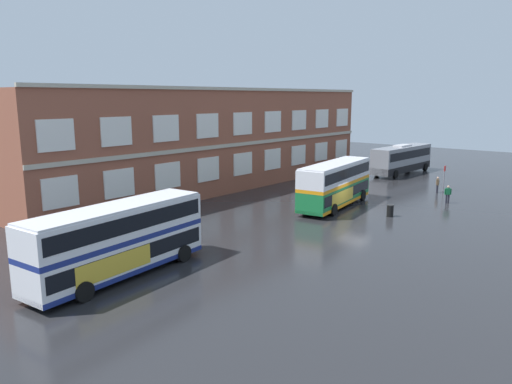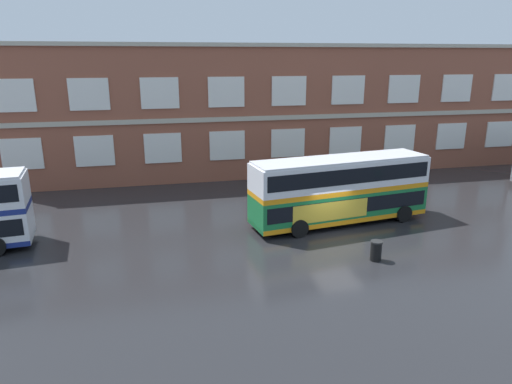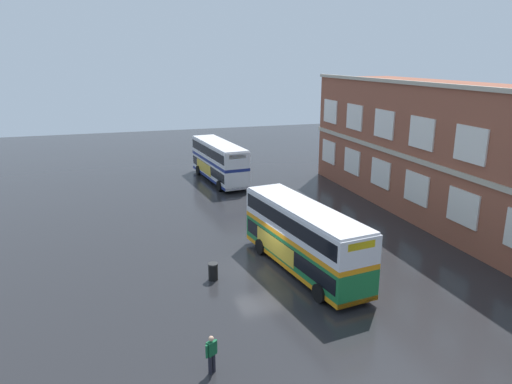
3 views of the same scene
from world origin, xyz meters
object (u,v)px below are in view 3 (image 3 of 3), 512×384
double_decker_middle (304,237)px  second_passenger (212,353)px  double_decker_near (219,161)px  station_litter_bin (213,271)px

double_decker_middle → second_passenger: double_decker_middle is taller
double_decker_near → double_decker_middle: (23.02, -0.10, 0.00)m
double_decker_near → station_litter_bin: 23.45m
second_passenger → station_litter_bin: bearing=167.3°
double_decker_middle → station_litter_bin: (-0.31, -5.54, -1.63)m
double_decker_middle → second_passenger: bearing=-42.5°
station_litter_bin → double_decker_middle: bearing=86.8°
second_passenger → double_decker_near: bearing=166.4°
double_decker_middle → station_litter_bin: size_ratio=10.92×
double_decker_near → station_litter_bin: size_ratio=10.88×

